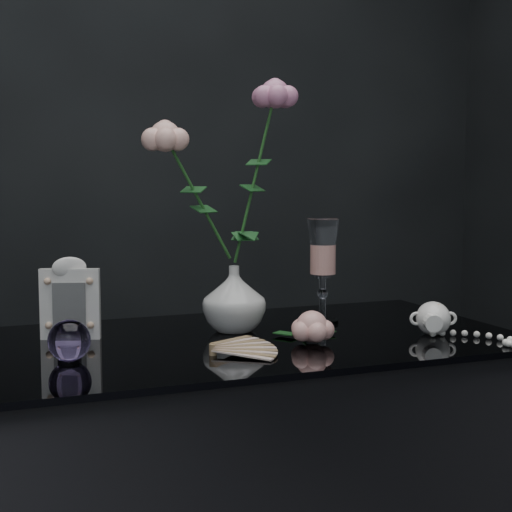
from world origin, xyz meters
name	(u,v)px	position (x,y,z in m)	size (l,w,h in m)	color
vase	(234,299)	(-0.01, 0.11, 0.83)	(0.13, 0.13, 0.13)	silver
wine_glass	(323,271)	(0.20, 0.13, 0.87)	(0.07, 0.07, 0.22)	white
picture_frame	(70,298)	(-0.33, 0.16, 0.84)	(0.12, 0.09, 0.16)	silver
paperweight	(69,341)	(-0.36, -0.03, 0.80)	(0.07, 0.07, 0.07)	#A384D7
paper_fan	(213,348)	(-0.11, -0.07, 0.77)	(0.23, 0.18, 0.02)	beige
loose_rose	(312,327)	(0.09, -0.05, 0.79)	(0.14, 0.18, 0.06)	#F1A69C
pearl_jar	(433,317)	(0.35, -0.06, 0.80)	(0.23, 0.24, 0.07)	white
roses	(228,171)	(-0.02, 0.12, 1.09)	(0.31, 0.11, 0.42)	#FBB2A1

